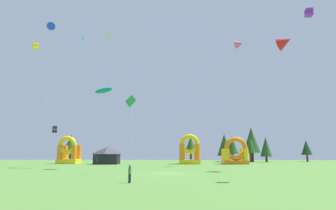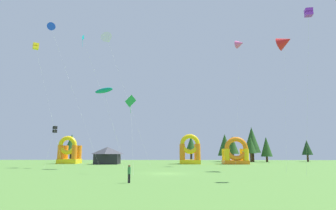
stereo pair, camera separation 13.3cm
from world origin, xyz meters
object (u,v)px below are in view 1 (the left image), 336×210
(inflatable_blue_arch, at_px, (69,153))
(kite_blue_delta, at_px, (51,27))
(kite_cyan_diamond, at_px, (83,40))
(inflatable_orange_dome, at_px, (190,153))
(kite_green_diamond, at_px, (131,102))
(kite_pink_delta, at_px, (239,44))
(inflatable_yellow_castle, at_px, (235,154))
(festival_tent, at_px, (107,155))
(kite_white_delta, at_px, (107,39))
(kite_yellow_box, at_px, (36,46))
(kite_red_delta, at_px, (284,42))
(kite_teal_parafoil, at_px, (104,90))
(kite_purple_box, at_px, (309,13))
(kite_black_box, at_px, (55,129))
(person_near_camera, at_px, (130,172))

(inflatable_blue_arch, bearing_deg, kite_blue_delta, -81.45)
(kite_cyan_diamond, relative_size, inflatable_orange_dome, 3.83)
(kite_green_diamond, xyz_separation_m, kite_pink_delta, (20.45, 20.08, 16.53))
(inflatable_yellow_castle, distance_m, festival_tent, 30.20)
(kite_white_delta, xyz_separation_m, kite_yellow_box, (-10.04, -9.41, -5.06))
(inflatable_blue_arch, bearing_deg, kite_red_delta, -28.23)
(kite_pink_delta, distance_m, kite_teal_parafoil, 31.63)
(kite_pink_delta, bearing_deg, kite_purple_box, -87.19)
(inflatable_yellow_castle, bearing_deg, inflatable_orange_dome, 178.11)
(kite_red_delta, bearing_deg, kite_pink_delta, 105.68)
(kite_white_delta, xyz_separation_m, kite_red_delta, (32.36, -9.95, -4.99))
(inflatable_blue_arch, bearing_deg, inflatable_yellow_castle, -1.78)
(kite_white_delta, relative_size, kite_blue_delta, 1.02)
(kite_white_delta, bearing_deg, kite_yellow_box, -136.84)
(kite_yellow_box, bearing_deg, kite_black_box, 65.43)
(kite_black_box, distance_m, kite_teal_parafoil, 11.46)
(kite_teal_parafoil, relative_size, kite_blue_delta, 0.54)
(kite_white_delta, height_order, kite_cyan_diamond, kite_white_delta)
(kite_green_diamond, bearing_deg, kite_black_box, 145.06)
(kite_teal_parafoil, relative_size, inflatable_blue_arch, 2.18)
(kite_teal_parafoil, distance_m, inflatable_yellow_castle, 34.67)
(kite_cyan_diamond, height_order, inflatable_orange_dome, kite_cyan_diamond)
(kite_cyan_diamond, height_order, kite_blue_delta, same)
(kite_teal_parafoil, distance_m, inflatable_blue_arch, 26.48)
(festival_tent, bearing_deg, kite_green_diamond, -69.90)
(inflatable_blue_arch, height_order, inflatable_yellow_castle, inflatable_blue_arch)
(kite_purple_box, bearing_deg, kite_red_delta, 79.37)
(inflatable_blue_arch, bearing_deg, person_near_camera, -62.09)
(kite_blue_delta, bearing_deg, inflatable_yellow_castle, 27.02)
(kite_teal_parafoil, height_order, inflatable_yellow_castle, kite_teal_parafoil)
(kite_cyan_diamond, bearing_deg, inflatable_orange_dome, 30.20)
(kite_green_diamond, bearing_deg, kite_blue_delta, 151.33)
(kite_blue_delta, relative_size, festival_tent, 4.83)
(inflatable_blue_arch, bearing_deg, kite_pink_delta, -13.15)
(kite_black_box, xyz_separation_m, inflatable_blue_arch, (-4.34, 18.58, -4.42))
(person_near_camera, bearing_deg, kite_purple_box, -43.17)
(kite_cyan_diamond, height_order, kite_purple_box, kite_cyan_diamond)
(kite_red_delta, distance_m, kite_teal_parafoil, 32.21)
(kite_yellow_box, relative_size, kite_purple_box, 1.11)
(kite_yellow_box, distance_m, kite_teal_parafoil, 13.78)
(kite_purple_box, relative_size, kite_red_delta, 0.86)
(kite_red_delta, bearing_deg, kite_white_delta, 162.91)
(kite_blue_delta, bearing_deg, kite_pink_delta, 16.08)
(kite_yellow_box, height_order, inflatable_orange_dome, kite_yellow_box)
(person_near_camera, bearing_deg, kite_blue_delta, 78.67)
(kite_black_box, distance_m, inflatable_orange_dome, 31.07)
(kite_green_diamond, height_order, kite_purple_box, kite_purple_box)
(kite_yellow_box, height_order, kite_purple_box, kite_yellow_box)
(kite_pink_delta, height_order, kite_teal_parafoil, kite_pink_delta)
(kite_yellow_box, xyz_separation_m, kite_teal_parafoil, (11.26, 3.54, -7.11))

